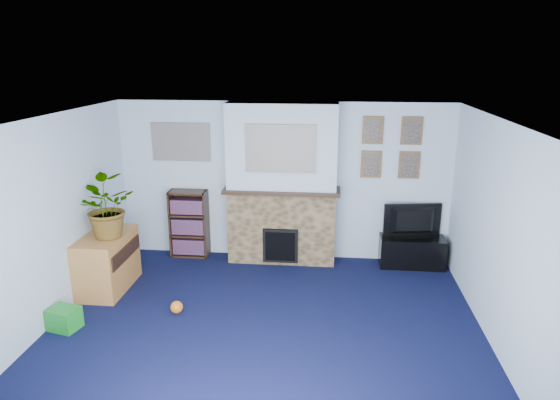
# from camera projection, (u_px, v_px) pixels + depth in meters

# --- Properties ---
(floor) EXTENTS (5.00, 4.50, 0.01)m
(floor) POSITION_uv_depth(u_px,v_px,m) (265.00, 330.00, 5.74)
(floor) COLOR #0D1134
(floor) RESTS_ON ground
(ceiling) EXTENTS (5.00, 4.50, 0.01)m
(ceiling) POSITION_uv_depth(u_px,v_px,m) (262.00, 121.00, 5.07)
(ceiling) COLOR white
(ceiling) RESTS_ON wall_back
(wall_back) EXTENTS (5.00, 0.04, 2.40)m
(wall_back) POSITION_uv_depth(u_px,v_px,m) (283.00, 181.00, 7.56)
(wall_back) COLOR silver
(wall_back) RESTS_ON ground
(wall_front) EXTENTS (5.00, 0.04, 2.40)m
(wall_front) POSITION_uv_depth(u_px,v_px,m) (218.00, 349.00, 3.26)
(wall_front) COLOR silver
(wall_front) RESTS_ON ground
(wall_left) EXTENTS (0.04, 4.50, 2.40)m
(wall_left) POSITION_uv_depth(u_px,v_px,m) (45.00, 224.00, 5.65)
(wall_left) COLOR silver
(wall_left) RESTS_ON ground
(wall_right) EXTENTS (0.04, 4.50, 2.40)m
(wall_right) POSITION_uv_depth(u_px,v_px,m) (502.00, 240.00, 5.17)
(wall_right) COLOR silver
(wall_right) RESTS_ON ground
(chimney_breast) EXTENTS (1.72, 0.50, 2.40)m
(chimney_breast) POSITION_uv_depth(u_px,v_px,m) (282.00, 186.00, 7.37)
(chimney_breast) COLOR brown
(chimney_breast) RESTS_ON ground
(collage_main) EXTENTS (1.00, 0.03, 0.68)m
(collage_main) POSITION_uv_depth(u_px,v_px,m) (280.00, 149.00, 7.00)
(collage_main) COLOR gray
(collage_main) RESTS_ON chimney_breast
(collage_left) EXTENTS (0.90, 0.03, 0.58)m
(collage_left) POSITION_uv_depth(u_px,v_px,m) (181.00, 142.00, 7.53)
(collage_left) COLOR gray
(collage_left) RESTS_ON wall_back
(portrait_tl) EXTENTS (0.30, 0.03, 0.40)m
(portrait_tl) POSITION_uv_depth(u_px,v_px,m) (373.00, 130.00, 7.19)
(portrait_tl) COLOR brown
(portrait_tl) RESTS_ON wall_back
(portrait_tr) EXTENTS (0.30, 0.03, 0.40)m
(portrait_tr) POSITION_uv_depth(u_px,v_px,m) (412.00, 131.00, 7.13)
(portrait_tr) COLOR brown
(portrait_tr) RESTS_ON wall_back
(portrait_bl) EXTENTS (0.30, 0.03, 0.40)m
(portrait_bl) POSITION_uv_depth(u_px,v_px,m) (371.00, 164.00, 7.33)
(portrait_bl) COLOR brown
(portrait_bl) RESTS_ON wall_back
(portrait_br) EXTENTS (0.30, 0.03, 0.40)m
(portrait_br) POSITION_uv_depth(u_px,v_px,m) (409.00, 165.00, 7.27)
(portrait_br) COLOR brown
(portrait_br) RESTS_ON wall_back
(tv_stand) EXTENTS (0.95, 0.40, 0.45)m
(tv_stand) POSITION_uv_depth(u_px,v_px,m) (412.00, 252.00, 7.43)
(tv_stand) COLOR black
(tv_stand) RESTS_ON ground
(television) EXTENTS (0.86, 0.25, 0.49)m
(television) POSITION_uv_depth(u_px,v_px,m) (414.00, 221.00, 7.32)
(television) COLOR black
(television) RESTS_ON tv_stand
(bookshelf) EXTENTS (0.58, 0.28, 1.05)m
(bookshelf) POSITION_uv_depth(u_px,v_px,m) (189.00, 225.00, 7.76)
(bookshelf) COLOR #321E12
(bookshelf) RESTS_ON ground
(sideboard) EXTENTS (0.54, 0.98, 0.76)m
(sideboard) POSITION_uv_depth(u_px,v_px,m) (107.00, 264.00, 6.68)
(sideboard) COLOR #BA7A3B
(sideboard) RESTS_ON ground
(potted_plant) EXTENTS (0.89, 0.83, 0.79)m
(potted_plant) POSITION_uv_depth(u_px,v_px,m) (103.00, 208.00, 6.40)
(potted_plant) COLOR #26661E
(potted_plant) RESTS_ON sideboard
(mantel_clock) EXTENTS (0.09, 0.06, 0.13)m
(mantel_clock) POSITION_uv_depth(u_px,v_px,m) (281.00, 184.00, 7.31)
(mantel_clock) COLOR gold
(mantel_clock) RESTS_ON chimney_breast
(mantel_candle) EXTENTS (0.05, 0.05, 0.17)m
(mantel_candle) POSITION_uv_depth(u_px,v_px,m) (305.00, 184.00, 7.28)
(mantel_candle) COLOR #B2BFC6
(mantel_candle) RESTS_ON chimney_breast
(mantel_teddy) EXTENTS (0.12, 0.12, 0.12)m
(mantel_teddy) POSITION_uv_depth(u_px,v_px,m) (248.00, 184.00, 7.36)
(mantel_teddy) COLOR gray
(mantel_teddy) RESTS_ON chimney_breast
(mantel_can) EXTENTS (0.06, 0.06, 0.12)m
(mantel_can) POSITION_uv_depth(u_px,v_px,m) (327.00, 186.00, 7.25)
(mantel_can) COLOR red
(mantel_can) RESTS_ON chimney_breast
(green_crate) EXTENTS (0.37, 0.33, 0.26)m
(green_crate) POSITION_uv_depth(u_px,v_px,m) (64.00, 318.00, 5.74)
(green_crate) COLOR #198C26
(green_crate) RESTS_ON ground
(toy_ball) EXTENTS (0.16, 0.16, 0.16)m
(toy_ball) POSITION_uv_depth(u_px,v_px,m) (177.00, 306.00, 6.10)
(toy_ball) COLOR orange
(toy_ball) RESTS_ON ground
(toy_block) EXTENTS (0.24, 0.24, 0.23)m
(toy_block) POSITION_uv_depth(u_px,v_px,m) (65.00, 320.00, 5.75)
(toy_block) COLOR red
(toy_block) RESTS_ON ground
(toy_tube) EXTENTS (0.29, 0.13, 0.17)m
(toy_tube) POSITION_uv_depth(u_px,v_px,m) (103.00, 298.00, 6.35)
(toy_tube) COLOR blue
(toy_tube) RESTS_ON ground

